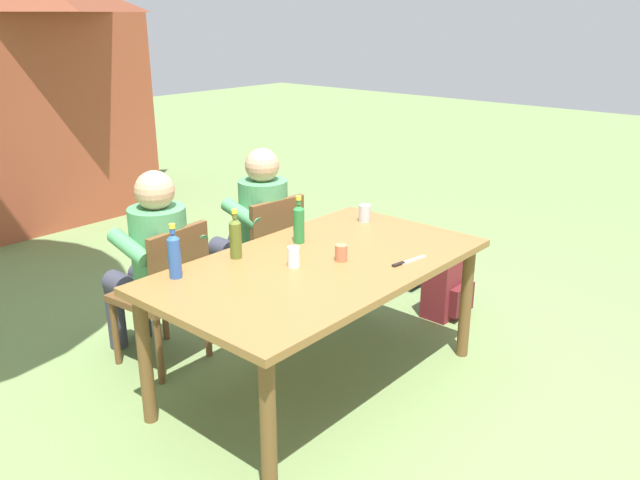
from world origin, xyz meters
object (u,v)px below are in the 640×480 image
at_px(cup_terracotta, 341,253).
at_px(brick_kiosk, 21,82).
at_px(chair_far_right, 267,252).
at_px(backpack_by_near_side, 407,258).
at_px(backpack_by_far_side, 448,285).
at_px(chair_far_left, 168,288).
at_px(bottle_green, 299,223).
at_px(bottle_blue, 174,255).
at_px(cup_glass, 294,257).
at_px(dining_table, 320,275).
at_px(table_knife, 406,262).
at_px(person_in_plaid_shirt, 256,224).
at_px(bottle_olive, 235,237).
at_px(person_in_white_shirt, 153,257).
at_px(cup_steel, 365,213).

relative_size(cup_terracotta, brick_kiosk, 0.03).
relative_size(chair_far_right, backpack_by_near_side, 1.88).
bearing_deg(backpack_by_far_side, chair_far_right, 134.43).
xyz_separation_m(chair_far_left, bottle_green, (0.55, -0.53, 0.38)).
height_order(bottle_blue, cup_terracotta, bottle_blue).
height_order(cup_glass, backpack_by_far_side, cup_glass).
height_order(dining_table, backpack_by_far_side, dining_table).
height_order(chair_far_left, table_knife, chair_far_left).
bearing_deg(bottle_blue, person_in_plaid_shirt, 26.87).
height_order(dining_table, brick_kiosk, brick_kiosk).
height_order(dining_table, bottle_olive, bottle_olive).
relative_size(person_in_white_shirt, person_in_plaid_shirt, 1.00).
relative_size(bottle_blue, brick_kiosk, 0.11).
bearing_deg(table_knife, backpack_by_near_side, 32.58).
height_order(chair_far_left, backpack_by_far_side, chair_far_left).
distance_m(dining_table, brick_kiosk, 4.53).
distance_m(bottle_olive, cup_steel, 0.97).
xyz_separation_m(dining_table, brick_kiosk, (0.59, 4.44, 0.67)).
distance_m(person_in_white_shirt, cup_glass, 0.92).
distance_m(chair_far_right, person_in_white_shirt, 0.83).
height_order(person_in_plaid_shirt, table_knife, person_in_plaid_shirt).
distance_m(cup_terracotta, table_knife, 0.35).
xyz_separation_m(bottle_olive, backpack_by_near_side, (1.76, 0.05, -0.64)).
distance_m(person_in_plaid_shirt, bottle_olive, 0.88).
bearing_deg(chair_far_right, cup_steel, -61.82).
height_order(person_in_plaid_shirt, cup_steel, person_in_plaid_shirt).
xyz_separation_m(dining_table, cup_glass, (-0.15, 0.05, 0.13)).
distance_m(dining_table, bottle_green, 0.38).
xyz_separation_m(person_in_plaid_shirt, table_knife, (-0.12, -1.28, 0.10)).
xyz_separation_m(bottle_green, cup_glass, (-0.29, -0.23, -0.06)).
xyz_separation_m(bottle_green, bottle_blue, (-0.78, 0.11, 0.00)).
bearing_deg(backpack_by_near_side, cup_steel, -167.24).
xyz_separation_m(chair_far_right, person_in_white_shirt, (-0.81, 0.11, 0.17)).
relative_size(chair_far_left, backpack_by_far_side, 1.94).
relative_size(cup_steel, backpack_by_near_side, 0.23).
height_order(chair_far_right, cup_terracotta, chair_far_right).
xyz_separation_m(dining_table, backpack_by_near_side, (1.50, 0.42, -0.45)).
bearing_deg(dining_table, bottle_blue, 147.81).
relative_size(chair_far_left, cup_glass, 8.06).
distance_m(chair_far_left, backpack_by_far_side, 1.90).
height_order(bottle_green, backpack_by_far_side, bottle_green).
distance_m(chair_far_right, bottle_olive, 0.87).
height_order(dining_table, chair_far_left, chair_far_left).
bearing_deg(brick_kiosk, bottle_olive, -101.67).
relative_size(person_in_plaid_shirt, bottle_blue, 4.23).
distance_m(bottle_blue, table_knife, 1.19).
relative_size(dining_table, cup_terracotta, 20.74).
bearing_deg(cup_terracotta, chair_far_left, 118.42).
relative_size(chair_far_left, table_knife, 3.62).
relative_size(bottle_blue, cup_glass, 2.58).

